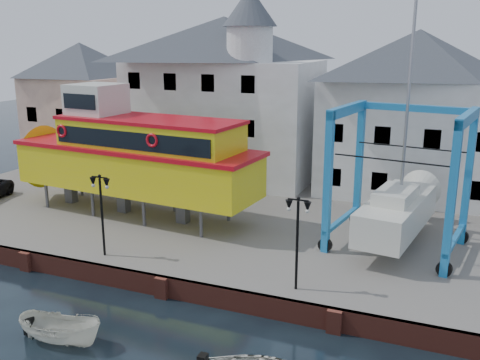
% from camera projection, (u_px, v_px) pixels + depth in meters
% --- Properties ---
extents(ground, '(140.00, 140.00, 0.00)m').
position_uv_depth(ground, '(163.00, 297.00, 24.64)').
color(ground, black).
rests_on(ground, ground).
extents(hardstanding, '(44.00, 22.00, 1.00)m').
position_uv_depth(hardstanding, '(249.00, 216.00, 34.36)').
color(hardstanding, slate).
rests_on(hardstanding, ground).
extents(quay_wall, '(44.00, 0.47, 1.00)m').
position_uv_depth(quay_wall, '(163.00, 286.00, 24.61)').
color(quay_wall, maroon).
rests_on(quay_wall, ground).
extents(building_pink, '(8.00, 7.00, 10.30)m').
position_uv_depth(building_pink, '(84.00, 104.00, 45.78)').
color(building_pink, tan).
rests_on(building_pink, hardstanding).
extents(building_white_main, '(14.00, 8.30, 14.00)m').
position_uv_depth(building_white_main, '(225.00, 96.00, 41.02)').
color(building_white_main, silver).
rests_on(building_white_main, hardstanding).
extents(building_white_right, '(12.00, 8.00, 11.20)m').
position_uv_depth(building_white_right, '(414.00, 114.00, 36.68)').
color(building_white_right, silver).
rests_on(building_white_right, hardstanding).
extents(lamp_post_left, '(1.12, 0.32, 4.20)m').
position_uv_depth(lamp_post_left, '(101.00, 195.00, 26.12)').
color(lamp_post_left, black).
rests_on(lamp_post_left, hardstanding).
extents(lamp_post_right, '(1.12, 0.32, 4.20)m').
position_uv_depth(lamp_post_right, '(298.00, 220.00, 22.46)').
color(lamp_post_right, black).
rests_on(lamp_post_right, hardstanding).
extents(tour_boat, '(18.49, 5.97, 7.91)m').
position_uv_depth(tour_boat, '(121.00, 154.00, 32.77)').
color(tour_boat, '#59595E').
rests_on(tour_boat, hardstanding).
extents(travel_lift, '(7.19, 9.50, 13.98)m').
position_uv_depth(travel_lift, '(402.00, 201.00, 28.03)').
color(travel_lift, '#196CAC').
rests_on(travel_lift, hardstanding).
extents(motorboat_a, '(3.67, 1.71, 1.37)m').
position_uv_depth(motorboat_a, '(62.00, 343.00, 20.92)').
color(motorboat_a, silver).
rests_on(motorboat_a, ground).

